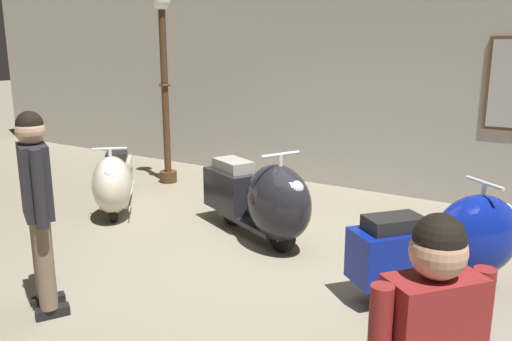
{
  "coord_description": "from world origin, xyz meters",
  "views": [
    {
      "loc": [
        2.7,
        -4.17,
        2.16
      ],
      "look_at": [
        -0.39,
        0.68,
        0.79
      ],
      "focal_mm": 36.39,
      "sensor_mm": 36.0,
      "label": 1
    }
  ],
  "objects_px": {
    "scooter_1": "(263,200)",
    "visitor_0": "(37,200)",
    "lamppost": "(164,80)",
    "scooter_0": "(114,182)",
    "scooter_2": "(451,243)"
  },
  "relations": [
    {
      "from": "scooter_1",
      "to": "visitor_0",
      "type": "bearing_deg",
      "value": -81.71
    },
    {
      "from": "scooter_0",
      "to": "visitor_0",
      "type": "bearing_deg",
      "value": -7.45
    },
    {
      "from": "lamppost",
      "to": "scooter_0",
      "type": "bearing_deg",
      "value": -71.78
    },
    {
      "from": "scooter_0",
      "to": "scooter_1",
      "type": "xyz_separation_m",
      "value": [
        2.18,
        0.2,
        0.06
      ]
    },
    {
      "from": "scooter_2",
      "to": "visitor_0",
      "type": "distance_m",
      "value": 3.55
    },
    {
      "from": "scooter_2",
      "to": "lamppost",
      "type": "xyz_separation_m",
      "value": [
        -4.78,
        1.58,
        1.19
      ]
    },
    {
      "from": "scooter_1",
      "to": "visitor_0",
      "type": "relative_size",
      "value": 1.08
    },
    {
      "from": "scooter_0",
      "to": "lamppost",
      "type": "relative_size",
      "value": 0.48
    },
    {
      "from": "lamppost",
      "to": "visitor_0",
      "type": "height_order",
      "value": "lamppost"
    },
    {
      "from": "scooter_1",
      "to": "scooter_2",
      "type": "xyz_separation_m",
      "value": [
        2.07,
        -0.15,
        -0.03
      ]
    },
    {
      "from": "scooter_0",
      "to": "visitor_0",
      "type": "distance_m",
      "value": 2.68
    },
    {
      "from": "scooter_2",
      "to": "lamppost",
      "type": "relative_size",
      "value": 0.52
    },
    {
      "from": "scooter_2",
      "to": "lamppost",
      "type": "bearing_deg",
      "value": 111.19
    },
    {
      "from": "scooter_2",
      "to": "scooter_1",
      "type": "bearing_deg",
      "value": 125.32
    },
    {
      "from": "scooter_1",
      "to": "visitor_0",
      "type": "xyz_separation_m",
      "value": [
        -0.67,
        -2.35,
        0.48
      ]
    }
  ]
}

